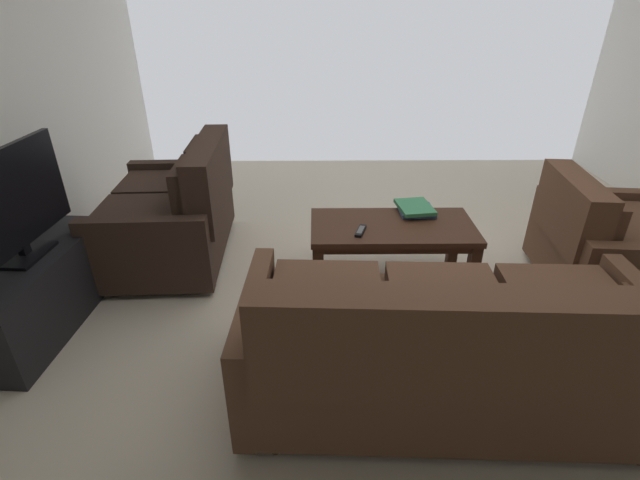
% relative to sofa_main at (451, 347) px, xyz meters
% --- Properties ---
extents(ground_plane, '(5.28, 5.73, 0.01)m').
position_rel_sofa_main_xyz_m(ground_plane, '(0.03, -0.95, -0.37)').
color(ground_plane, beige).
extents(sofa_main, '(2.01, 0.98, 0.87)m').
position_rel_sofa_main_xyz_m(sofa_main, '(0.00, 0.00, 0.00)').
color(sofa_main, black).
rests_on(sofa_main, ground).
extents(loveseat_near, '(0.90, 1.25, 0.91)m').
position_rel_sofa_main_xyz_m(loveseat_near, '(1.69, -1.51, 0.00)').
color(loveseat_near, black).
rests_on(loveseat_near, ground).
extents(coffee_table, '(1.10, 0.54, 0.46)m').
position_rel_sofa_main_xyz_m(coffee_table, '(0.11, -1.11, 0.02)').
color(coffee_table, '#3D2316').
rests_on(coffee_table, ground).
extents(tv_stand, '(0.48, 1.12, 0.50)m').
position_rel_sofa_main_xyz_m(tv_stand, '(2.31, -0.65, -0.12)').
color(tv_stand, black).
rests_on(tv_stand, ground).
extents(flat_tv, '(0.22, 0.96, 0.62)m').
position_rel_sofa_main_xyz_m(flat_tv, '(2.31, -0.65, 0.45)').
color(flat_tv, black).
rests_on(flat_tv, tv_stand).
extents(armchair_side, '(0.94, 1.03, 0.82)m').
position_rel_sofa_main_xyz_m(armchair_side, '(-1.32, -0.99, -0.02)').
color(armchair_side, black).
rests_on(armchair_side, ground).
extents(book_stack, '(0.27, 0.31, 0.06)m').
position_rel_sofa_main_xyz_m(book_stack, '(-0.07, -1.30, 0.12)').
color(book_stack, '#385693').
rests_on(book_stack, coffee_table).
extents(tv_remote, '(0.09, 0.17, 0.02)m').
position_rel_sofa_main_xyz_m(tv_remote, '(0.34, -0.99, 0.10)').
color(tv_remote, black).
rests_on(tv_remote, coffee_table).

